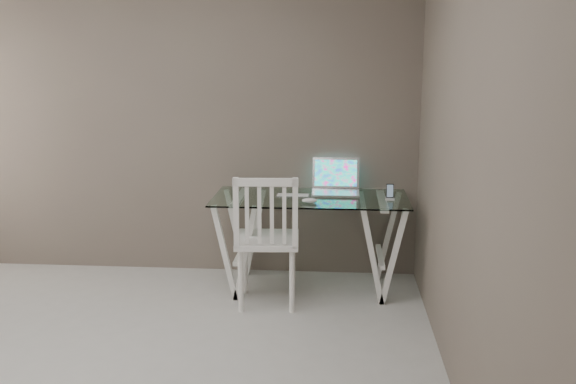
{
  "coord_description": "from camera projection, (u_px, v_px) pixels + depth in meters",
  "views": [
    {
      "loc": [
        1.34,
        -2.97,
        1.85
      ],
      "look_at": [
        0.99,
        1.55,
        0.85
      ],
      "focal_mm": 40.0,
      "sensor_mm": 36.0,
      "label": 1
    }
  ],
  "objects": [
    {
      "name": "mouse",
      "position": [
        309.0,
        201.0,
        4.75
      ],
      "size": [
        0.12,
        0.07,
        0.04
      ],
      "primitive_type": "ellipsoid",
      "color": "white",
      "rests_on": "desk"
    },
    {
      "name": "laptop",
      "position": [
        336.0,
        184.0,
        5.11
      ],
      "size": [
        0.38,
        0.34,
        0.26
      ],
      "color": "silver",
      "rests_on": "desk"
    },
    {
      "name": "room",
      "position": [
        43.0,
        80.0,
        3.05
      ],
      "size": [
        4.5,
        4.52,
        2.71
      ],
      "color": "#ABA9A4",
      "rests_on": "ground"
    },
    {
      "name": "desk",
      "position": [
        310.0,
        242.0,
        5.02
      ],
      "size": [
        1.5,
        0.7,
        0.75
      ],
      "color": "silver",
      "rests_on": "ground"
    },
    {
      "name": "chair",
      "position": [
        267.0,
        235.0,
        4.63
      ],
      "size": [
        0.48,
        0.48,
        1.0
      ],
      "rotation": [
        0.0,
        0.0,
        0.06
      ],
      "color": "white",
      "rests_on": "ground"
    },
    {
      "name": "phone_dock",
      "position": [
        390.0,
        195.0,
        4.86
      ],
      "size": [
        0.07,
        0.07,
        0.12
      ],
      "color": "white",
      "rests_on": "desk"
    },
    {
      "name": "keyboard",
      "position": [
        293.0,
        195.0,
        4.99
      ],
      "size": [
        0.26,
        0.11,
        0.01
      ],
      "primitive_type": "cube",
      "color": "silver",
      "rests_on": "desk"
    }
  ]
}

